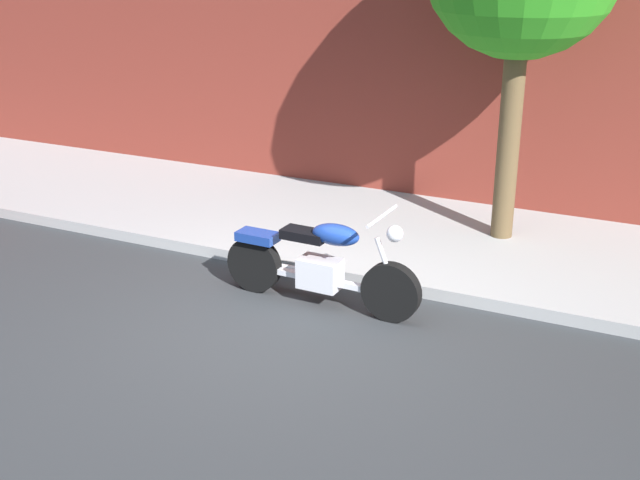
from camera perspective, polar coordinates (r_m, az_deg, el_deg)
ground_plane at (r=8.35m, az=-2.92°, el=-5.92°), size 60.00×60.00×0.00m
sidewalk at (r=10.64m, az=4.20°, el=0.50°), size 22.84×3.07×0.14m
motorcycle at (r=8.60m, az=0.00°, el=-1.73°), size 2.23×0.70×1.12m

